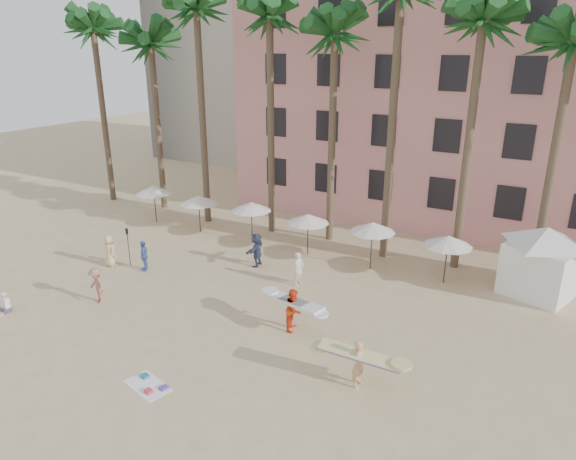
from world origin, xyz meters
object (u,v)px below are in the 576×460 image
at_px(cabana, 543,255).
at_px(carrier_yellow, 359,361).
at_px(carrier_white, 294,308).
at_px(pink_hotel, 503,103).

height_order(cabana, carrier_yellow, cabana).
relative_size(cabana, carrier_white, 1.85).
bearing_deg(pink_hotel, carrier_yellow, -91.42).
xyz_separation_m(carrier_yellow, carrier_white, (-3.99, 2.33, -0.02)).
bearing_deg(pink_hotel, cabana, -70.41).
bearing_deg(carrier_yellow, pink_hotel, 88.58).
bearing_deg(carrier_yellow, cabana, 66.51).
distance_m(pink_hotel, cabana, 14.32).
xyz_separation_m(pink_hotel, cabana, (4.37, -12.28, -5.93)).
relative_size(cabana, carrier_yellow, 1.85).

